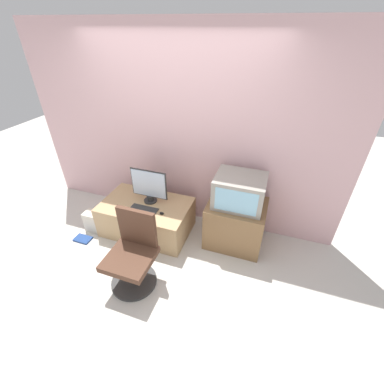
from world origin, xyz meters
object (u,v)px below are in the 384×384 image
Objects in this scene: book at (83,239)px; main_monitor at (149,186)px; keyboard at (144,209)px; cardboard_box_lower at (93,221)px; mouse at (162,213)px; office_chair at (133,255)px; crt_tv at (240,191)px.

main_monitor is at bearing 35.97° from book.
keyboard is 1.26× the size of cardboard_box_lower.
mouse is at bearing 18.59° from book.
office_chair is (0.23, -0.90, -0.32)m from main_monitor.
main_monitor is 1.72× the size of cardboard_box_lower.
main_monitor is 1.01m from cardboard_box_lower.
book is (-1.07, -0.36, -0.46)m from mouse.
book is (-1.03, 0.32, -0.37)m from office_chair.
crt_tv reaches higher than main_monitor.
crt_tv is (1.18, 0.11, 0.12)m from main_monitor.
office_chair is at bearing -75.69° from main_monitor.
mouse reaches higher than cardboard_box_lower.
cardboard_box_lower is at bearing -169.94° from keyboard.
crt_tv is (0.91, 0.33, 0.34)m from mouse.
crt_tv reaches higher than book.
mouse is (0.27, -0.03, 0.01)m from keyboard.
mouse is at bearing 86.50° from office_chair.
main_monitor reaches higher than cardboard_box_lower.
cardboard_box_lower is at bearing -156.88° from main_monitor.
mouse is at bearing -39.18° from main_monitor.
cardboard_box_lower is (-1.97, -0.44, -0.67)m from crt_tv.
cardboard_box_lower is (-0.78, -0.33, -0.55)m from main_monitor.
office_chair is (-0.95, -1.01, -0.43)m from crt_tv.
office_chair is 1.18m from cardboard_box_lower.
book is (-1.99, -0.69, -0.80)m from crt_tv.
crt_tv is at bearing 19.70° from mouse.
main_monitor is 2.20× the size of book.
office_chair is (-0.04, -0.68, -0.09)m from mouse.
office_chair reaches higher than keyboard.
mouse is (0.27, -0.22, -0.22)m from main_monitor.
keyboard is at bearing 10.06° from cardboard_box_lower.
main_monitor is 0.85× the size of crt_tv.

